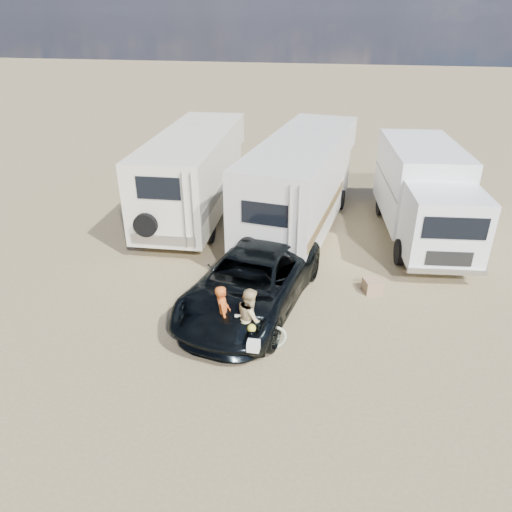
% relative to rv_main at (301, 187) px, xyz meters
% --- Properties ---
extents(ground, '(140.00, 140.00, 0.00)m').
position_rel_rv_main_xyz_m(ground, '(0.44, -6.67, -1.73)').
color(ground, '#937E57').
rests_on(ground, ground).
extents(rv_main, '(3.69, 9.01, 3.46)m').
position_rel_rv_main_xyz_m(rv_main, '(0.00, 0.00, 0.00)').
color(rv_main, white).
rests_on(rv_main, ground).
extents(rv_left, '(2.97, 8.50, 3.26)m').
position_rel_rv_main_xyz_m(rv_left, '(-4.32, 0.81, -0.10)').
color(rv_left, white).
rests_on(rv_left, ground).
extents(box_truck, '(3.16, 7.28, 3.19)m').
position_rel_rv_main_xyz_m(box_truck, '(4.39, 0.10, -0.13)').
color(box_truck, white).
rests_on(box_truck, ground).
extents(dark_suv, '(3.69, 6.17, 1.61)m').
position_rel_rv_main_xyz_m(dark_suv, '(-0.77, -5.52, -0.93)').
color(dark_suv, black).
rests_on(dark_suv, ground).
extents(bike_man, '(1.95, 1.12, 0.97)m').
position_rel_rv_main_xyz_m(bike_man, '(-1.09, -7.38, -1.25)').
color(bike_man, orange).
rests_on(bike_man, ground).
extents(bike_woman, '(1.87, 0.98, 1.08)m').
position_rel_rv_main_xyz_m(bike_woman, '(-0.40, -7.45, -1.19)').
color(bike_woman, '#B6BEA2').
rests_on(bike_woman, ground).
extents(rider_man, '(0.50, 0.64, 1.54)m').
position_rel_rv_main_xyz_m(rider_man, '(-1.09, -7.38, -0.96)').
color(rider_man, '#C4511B').
rests_on(rider_man, ground).
extents(rider_woman, '(0.78, 0.90, 1.58)m').
position_rel_rv_main_xyz_m(rider_woman, '(-0.40, -7.45, -0.94)').
color(rider_woman, tan).
rests_on(rider_woman, ground).
extents(bike_parked, '(1.65, 0.67, 0.85)m').
position_rel_rv_main_xyz_m(bike_parked, '(5.41, -1.33, -1.31)').
color(bike_parked, '#252725').
rests_on(bike_parked, ground).
extents(cooler, '(0.60, 0.47, 0.43)m').
position_rel_rv_main_xyz_m(cooler, '(-2.01, -4.54, -1.51)').
color(cooler, navy).
rests_on(cooler, ground).
extents(crate, '(0.63, 0.63, 0.40)m').
position_rel_rv_main_xyz_m(crate, '(2.62, -4.07, -1.53)').
color(crate, '#907153').
rests_on(crate, ground).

